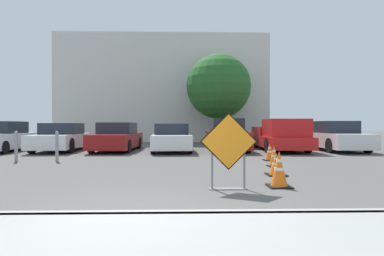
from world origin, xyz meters
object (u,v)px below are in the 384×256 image
(bollard_nearest, at_px, (57,145))
(traffic_cone_fourth, at_px, (270,152))
(parked_car_fourth, at_px, (172,138))
(bollard_second, at_px, (16,146))
(traffic_cone_second, at_px, (276,164))
(parked_car_third, at_px, (117,138))
(parked_car_second, at_px, (62,138))
(parked_car_nearest, at_px, (2,138))
(traffic_cone_third, at_px, (274,156))
(parked_car_sixth, at_px, (334,137))
(pickup_truck, at_px, (281,137))
(road_closed_sign, at_px, (229,148))
(traffic_cone_nearest, at_px, (279,169))
(parked_car_fifth, at_px, (226,136))

(bollard_nearest, bearing_deg, traffic_cone_fourth, 0.57)
(parked_car_fourth, distance_m, bollard_second, 6.75)
(traffic_cone_second, relative_size, parked_car_third, 0.13)
(parked_car_fourth, relative_size, bollard_second, 3.90)
(bollard_second, bearing_deg, parked_car_second, 92.25)
(bollard_nearest, bearing_deg, parked_car_nearest, 137.45)
(traffic_cone_third, xyz_separation_m, bollard_nearest, (-7.44, 1.50, 0.25))
(traffic_cone_fourth, distance_m, parked_car_sixth, 6.25)
(parked_car_sixth, bearing_deg, traffic_cone_fourth, 44.52)
(parked_car_second, bearing_deg, bollard_second, 89.38)
(traffic_cone_second, height_order, parked_car_third, parked_car_third)
(bollard_nearest, bearing_deg, pickup_truck, 24.32)
(parked_car_third, relative_size, bollard_second, 4.07)
(parked_car_third, relative_size, pickup_truck, 0.81)
(parked_car_nearest, distance_m, pickup_truck, 13.93)
(traffic_cone_third, height_order, parked_car_second, parked_car_second)
(pickup_truck, xyz_separation_m, bollard_second, (-10.97, -4.30, -0.14))
(parked_car_nearest, bearing_deg, pickup_truck, 178.92)
(road_closed_sign, height_order, traffic_cone_second, road_closed_sign)
(traffic_cone_second, bearing_deg, traffic_cone_fourth, 76.92)
(bollard_nearest, relative_size, bollard_second, 1.00)
(parked_car_sixth, relative_size, bollard_second, 4.24)
(traffic_cone_nearest, relative_size, parked_car_sixth, 0.16)
(road_closed_sign, height_order, bollard_second, road_closed_sign)
(traffic_cone_second, relative_size, bollard_nearest, 0.53)
(parked_car_sixth, bearing_deg, bollard_nearest, 20.94)
(parked_car_second, relative_size, parked_car_fourth, 1.04)
(traffic_cone_fourth, bearing_deg, road_closed_sign, -114.56)
(traffic_cone_nearest, xyz_separation_m, parked_car_fifth, (0.12, 9.01, 0.37))
(parked_car_fifth, bearing_deg, bollard_second, 27.27)
(pickup_truck, distance_m, bollard_nearest, 10.44)
(parked_car_fifth, bearing_deg, road_closed_sign, 81.29)
(traffic_cone_fourth, relative_size, parked_car_fifth, 0.14)
(traffic_cone_fourth, bearing_deg, traffic_cone_third, -101.22)
(traffic_cone_fourth, height_order, parked_car_third, parked_car_third)
(traffic_cone_fourth, height_order, parked_car_second, parked_car_second)
(traffic_cone_nearest, relative_size, parked_car_third, 0.17)
(parked_car_nearest, distance_m, parked_car_sixth, 16.74)
(traffic_cone_third, distance_m, pickup_truck, 6.18)
(parked_car_sixth, bearing_deg, parked_car_fifth, 0.55)
(parked_car_third, height_order, parked_car_fourth, parked_car_third)
(parked_car_nearest, relative_size, parked_car_second, 0.96)
(traffic_cone_third, bearing_deg, parked_car_third, 136.50)
(traffic_cone_second, xyz_separation_m, bollard_nearest, (-7.01, 3.11, 0.29))
(parked_car_second, xyz_separation_m, parked_car_third, (2.79, 0.03, 0.00))
(traffic_cone_third, relative_size, parked_car_second, 0.15)
(parked_car_nearest, distance_m, parked_car_third, 5.59)
(bollard_second, bearing_deg, pickup_truck, 21.41)
(parked_car_nearest, xyz_separation_m, pickup_truck, (13.93, 0.25, 0.03))
(road_closed_sign, height_order, pickup_truck, pickup_truck)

